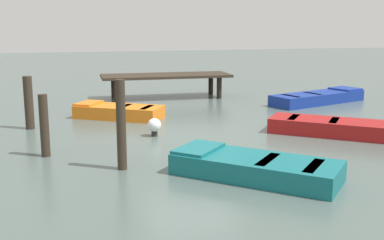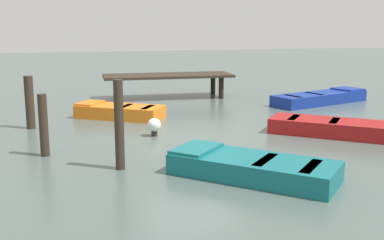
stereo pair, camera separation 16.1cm
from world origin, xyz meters
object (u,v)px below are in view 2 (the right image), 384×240
(rowboat_red, at_px, (347,128))
(mooring_piling_near_left, at_px, (30,102))
(rowboat_blue, at_px, (320,98))
(rowboat_teal, at_px, (252,167))
(marker_buoy, at_px, (154,125))
(mooring_piling_far_left, at_px, (44,125))
(rowboat_orange, at_px, (119,111))
(mooring_piling_mid_right, at_px, (119,125))
(dock_segment, at_px, (168,77))

(rowboat_red, height_order, mooring_piling_near_left, mooring_piling_near_left)
(rowboat_blue, xyz_separation_m, mooring_piling_near_left, (-10.18, -1.73, 0.53))
(rowboat_teal, height_order, marker_buoy, marker_buoy)
(mooring_piling_far_left, xyz_separation_m, marker_buoy, (2.73, 1.25, -0.42))
(rowboat_orange, xyz_separation_m, mooring_piling_mid_right, (-0.61, -5.41, 0.70))
(dock_segment, relative_size, rowboat_orange, 1.79)
(rowboat_teal, xyz_separation_m, rowboat_blue, (5.81, 7.50, -0.00))
(rowboat_teal, relative_size, rowboat_red, 0.84)
(mooring_piling_mid_right, bearing_deg, dock_segment, 71.75)
(dock_segment, xyz_separation_m, mooring_piling_mid_right, (-2.98, -9.04, 0.08))
(rowboat_red, bearing_deg, dock_segment, 151.61)
(rowboat_teal, distance_m, mooring_piling_mid_right, 2.77)
(rowboat_teal, bearing_deg, mooring_piling_near_left, -8.86)
(rowboat_blue, xyz_separation_m, mooring_piling_far_left, (-9.71, -4.83, 0.49))
(rowboat_orange, xyz_separation_m, marker_buoy, (0.60, -2.72, 0.07))
(rowboat_blue, relative_size, mooring_piling_mid_right, 2.27)
(dock_segment, relative_size, mooring_piling_mid_right, 2.79)
(rowboat_teal, bearing_deg, marker_buoy, -29.43)
(dock_segment, xyz_separation_m, marker_buoy, (-1.77, -6.35, -0.55))
(rowboat_teal, bearing_deg, rowboat_blue, -83.78)
(rowboat_teal, height_order, mooring_piling_mid_right, mooring_piling_mid_right)
(rowboat_blue, xyz_separation_m, marker_buoy, (-6.98, -3.58, 0.07))
(rowboat_orange, distance_m, marker_buoy, 2.79)
(mooring_piling_mid_right, distance_m, marker_buoy, 3.01)
(rowboat_teal, distance_m, rowboat_orange, 6.87)
(mooring_piling_far_left, bearing_deg, mooring_piling_near_left, 98.69)
(dock_segment, bearing_deg, mooring_piling_mid_right, -106.15)
(rowboat_red, bearing_deg, marker_buoy, -156.04)
(mooring_piling_mid_right, bearing_deg, rowboat_red, 12.22)
(mooring_piling_mid_right, bearing_deg, rowboat_orange, 83.57)
(rowboat_orange, distance_m, mooring_piling_mid_right, 5.49)
(rowboat_blue, height_order, mooring_piling_near_left, mooring_piling_near_left)
(rowboat_orange, height_order, mooring_piling_far_left, mooring_piling_far_left)
(dock_segment, bearing_deg, mooring_piling_far_left, -118.51)
(rowboat_teal, height_order, mooring_piling_far_left, mooring_piling_far_left)
(rowboat_orange, relative_size, rowboat_blue, 0.69)
(rowboat_red, bearing_deg, rowboat_orange, -177.10)
(rowboat_blue, distance_m, mooring_piling_far_left, 10.85)
(dock_segment, bearing_deg, rowboat_blue, -25.89)
(rowboat_orange, distance_m, rowboat_blue, 7.63)
(mooring_piling_far_left, bearing_deg, rowboat_orange, 61.85)
(rowboat_red, relative_size, mooring_piling_near_left, 2.52)
(mooring_piling_mid_right, bearing_deg, mooring_piling_far_left, 136.60)
(dock_segment, distance_m, rowboat_teal, 10.30)
(mooring_piling_near_left, bearing_deg, dock_segment, 42.16)
(dock_segment, bearing_deg, marker_buoy, -103.45)
(rowboat_red, height_order, mooring_piling_far_left, mooring_piling_far_left)
(rowboat_teal, xyz_separation_m, mooring_piling_mid_right, (-2.38, 1.23, 0.70))
(mooring_piling_far_left, height_order, mooring_piling_near_left, mooring_piling_near_left)
(dock_segment, relative_size, rowboat_blue, 1.23)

